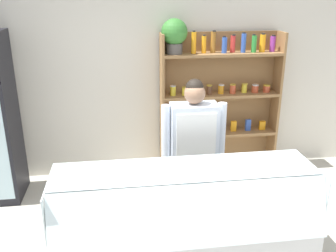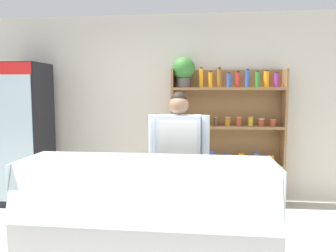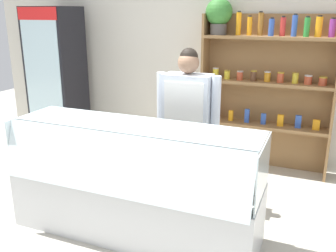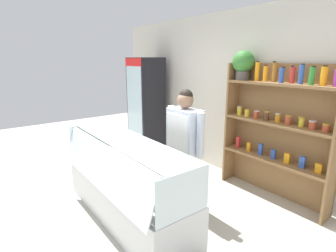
{
  "view_description": "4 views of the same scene",
  "coord_description": "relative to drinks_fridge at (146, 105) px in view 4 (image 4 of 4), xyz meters",
  "views": [
    {
      "loc": [
        -0.58,
        -2.53,
        2.39
      ],
      "look_at": [
        -0.12,
        0.83,
        1.15
      ],
      "focal_mm": 40.0,
      "sensor_mm": 36.0,
      "label": 1
    },
    {
      "loc": [
        0.43,
        -2.56,
        1.58
      ],
      "look_at": [
        0.04,
        0.86,
        1.22
      ],
      "focal_mm": 35.0,
      "sensor_mm": 36.0,
      "label": 2
    },
    {
      "loc": [
        1.34,
        -2.48,
        1.92
      ],
      "look_at": [
        0.06,
        0.63,
        0.88
      ],
      "focal_mm": 40.0,
      "sensor_mm": 36.0,
      "label": 3
    },
    {
      "loc": [
        2.6,
        -1.22,
        1.94
      ],
      "look_at": [
        -0.07,
        0.8,
        1.09
      ],
      "focal_mm": 28.0,
      "sensor_mm": 36.0,
      "label": 4
    }
  ],
  "objects": [
    {
      "name": "drinks_fridge",
      "position": [
        0.0,
        0.0,
        0.0
      ],
      "size": [
        0.66,
        0.58,
        1.98
      ],
      "color": "black",
      "rests_on": "ground"
    },
    {
      "name": "ground_plane",
      "position": [
        2.11,
        -1.76,
        -0.99
      ],
      "size": [
        12.0,
        12.0,
        0.0
      ],
      "primitive_type": "plane",
      "color": "#B7B2A3"
    },
    {
      "name": "back_wall",
      "position": [
        2.11,
        0.52,
        0.36
      ],
      "size": [
        6.8,
        0.1,
        2.7
      ],
      "primitive_type": "cube",
      "color": "beige",
      "rests_on": "ground"
    },
    {
      "name": "shop_clerk",
      "position": [
        2.27,
        -0.87,
        -0.05
      ],
      "size": [
        0.66,
        0.25,
        1.59
      ],
      "color": "#2D2D38",
      "rests_on": "ground"
    },
    {
      "name": "deli_display_case",
      "position": [
        2.04,
        -1.62,
        -0.68
      ],
      "size": [
        2.19,
        0.71,
        1.01
      ],
      "color": "silver",
      "rests_on": "ground"
    },
    {
      "name": "shelving_unit",
      "position": [
        2.74,
        0.32,
        0.22
      ],
      "size": [
        1.56,
        0.32,
        2.07
      ],
      "color": "olive",
      "rests_on": "ground"
    }
  ]
}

